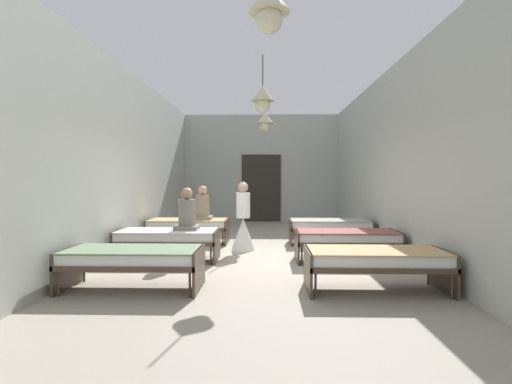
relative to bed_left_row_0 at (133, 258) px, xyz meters
name	(u,v)px	position (x,y,z in m)	size (l,w,h in m)	color
ground_plane	(257,263)	(1.69, 1.90, -0.49)	(6.07, 13.85, 0.10)	#9E9384
room_shell	(258,161)	(1.69, 3.15, 1.49)	(5.87, 13.45, 3.84)	#B2B7AD
bed_left_row_0	(133,258)	(0.00, 0.00, 0.00)	(1.90, 0.84, 0.57)	#473828
bed_right_row_0	(376,259)	(3.37, 0.00, 0.00)	(1.90, 0.84, 0.57)	#473828
bed_left_row_1	(168,237)	(0.00, 1.90, 0.00)	(1.90, 0.84, 0.57)	#473828
bed_right_row_1	(347,238)	(3.37, 1.90, 0.00)	(1.90, 0.84, 0.57)	#473828
bed_left_row_2	(188,225)	(0.00, 3.80, 0.00)	(1.90, 0.84, 0.57)	#473828
bed_right_row_2	(330,225)	(3.37, 3.80, 0.00)	(1.90, 0.84, 0.57)	#473828
nurse_near_aisle	(243,226)	(1.37, 2.96, 0.09)	(0.52, 0.52, 1.49)	white
patient_seated_primary	(203,207)	(0.35, 3.81, 0.43)	(0.44, 0.44, 0.80)	gray
patient_seated_secondary	(187,214)	(0.35, 1.98, 0.43)	(0.44, 0.44, 0.80)	slate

